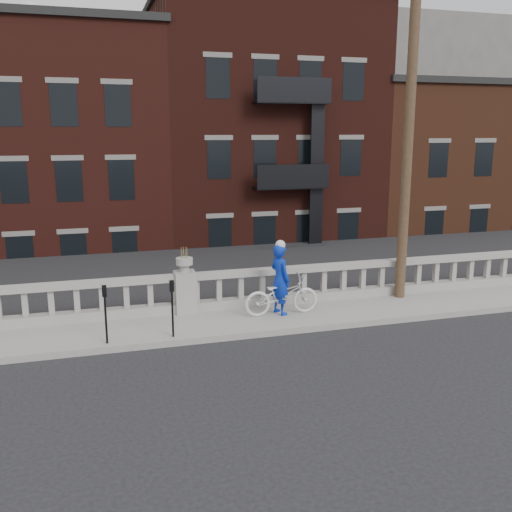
{
  "coord_description": "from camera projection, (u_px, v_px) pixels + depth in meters",
  "views": [
    {
      "loc": [
        -2.29,
        -10.5,
        4.85
      ],
      "look_at": [
        1.73,
        3.2,
        1.72
      ],
      "focal_mm": 40.0,
      "sensor_mm": 36.0,
      "label": 1
    }
  ],
  "objects": [
    {
      "name": "bicycle",
      "position": [
        282.0,
        295.0,
        14.88
      ],
      "size": [
        1.98,
        0.7,
        1.04
      ],
      "primitive_type": "imported",
      "rotation": [
        0.0,
        0.0,
        1.57
      ],
      "color": "silver",
      "rests_on": "sidewalk"
    },
    {
      "name": "sidewalk",
      "position": [
        192.0,
        326.0,
        14.31
      ],
      "size": [
        32.0,
        2.2,
        0.15
      ],
      "primitive_type": "cube",
      "color": "gray",
      "rests_on": "ground"
    },
    {
      "name": "utility_pole",
      "position": [
        409.0,
        117.0,
        15.47
      ],
      "size": [
        1.6,
        0.28,
        10.0
      ],
      "color": "#422D1E",
      "rests_on": "sidewalk"
    },
    {
      "name": "balustrade",
      "position": [
        185.0,
        294.0,
        15.08
      ],
      "size": [
        28.0,
        0.34,
        1.03
      ],
      "color": "gray",
      "rests_on": "sidewalk"
    },
    {
      "name": "planter_pedestal",
      "position": [
        185.0,
        287.0,
        15.04
      ],
      "size": [
        0.55,
        0.55,
        1.76
      ],
      "color": "gray",
      "rests_on": "sidewalk"
    },
    {
      "name": "ground",
      "position": [
        218.0,
        377.0,
        11.51
      ],
      "size": [
        120.0,
        120.0,
        0.0
      ],
      "primitive_type": "plane",
      "color": "black",
      "rests_on": "ground"
    },
    {
      "name": "cyclist",
      "position": [
        280.0,
        279.0,
        14.85
      ],
      "size": [
        0.64,
        0.79,
        1.86
      ],
      "primitive_type": "imported",
      "rotation": [
        0.0,
        0.0,
        1.9
      ],
      "color": "#0B28A9",
      "rests_on": "sidewalk"
    },
    {
      "name": "lower_level",
      "position": [
        139.0,
        171.0,
        32.7
      ],
      "size": [
        80.0,
        44.0,
        20.8
      ],
      "color": "#605E59",
      "rests_on": "ground"
    },
    {
      "name": "parking_meter_b",
      "position": [
        105.0,
        308.0,
        12.74
      ],
      "size": [
        0.1,
        0.09,
        1.36
      ],
      "color": "black",
      "rests_on": "sidewalk"
    },
    {
      "name": "parking_meter_c",
      "position": [
        172.0,
        302.0,
        13.15
      ],
      "size": [
        0.1,
        0.09,
        1.36
      ],
      "color": "black",
      "rests_on": "sidewalk"
    }
  ]
}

